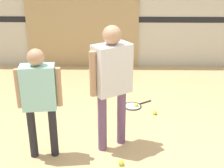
% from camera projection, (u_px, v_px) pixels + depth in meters
% --- Properties ---
extents(ground_plane, '(16.00, 16.00, 0.00)m').
position_uv_depth(ground_plane, '(130.00, 157.00, 3.79)').
color(ground_plane, tan).
extents(wall_panel, '(2.38, 0.05, 1.92)m').
position_uv_depth(wall_panel, '(82.00, 23.00, 6.56)').
color(wall_panel, tan).
rests_on(wall_panel, ground_plane).
extents(person_instructor, '(0.50, 0.44, 1.56)m').
position_uv_depth(person_instructor, '(112.00, 76.00, 3.66)').
color(person_instructor, '#6B4C70').
rests_on(person_instructor, ground_plane).
extents(person_student_left, '(0.51, 0.25, 1.35)m').
position_uv_depth(person_student_left, '(39.00, 93.00, 3.51)').
color(person_student_left, '#232328').
rests_on(person_student_left, ground_plane).
extents(racket_spare_on_floor, '(0.53, 0.43, 0.03)m').
position_uv_depth(racket_spare_on_floor, '(133.00, 106.00, 5.06)').
color(racket_spare_on_floor, '#28282D').
rests_on(racket_spare_on_floor, ground_plane).
extents(tennis_ball_near_instructor, '(0.07, 0.07, 0.07)m').
position_uv_depth(tennis_ball_near_instructor, '(121.00, 163.00, 3.63)').
color(tennis_ball_near_instructor, '#CCE038').
rests_on(tennis_ball_near_instructor, ground_plane).
extents(tennis_ball_by_spare_racket, '(0.07, 0.07, 0.07)m').
position_uv_depth(tennis_ball_by_spare_racket, '(137.00, 105.00, 5.03)').
color(tennis_ball_by_spare_racket, '#CCE038').
rests_on(tennis_ball_by_spare_racket, ground_plane).
extents(tennis_ball_stray_left, '(0.07, 0.07, 0.07)m').
position_uv_depth(tennis_ball_stray_left, '(155.00, 112.00, 4.79)').
color(tennis_ball_stray_left, '#CCE038').
rests_on(tennis_ball_stray_left, ground_plane).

